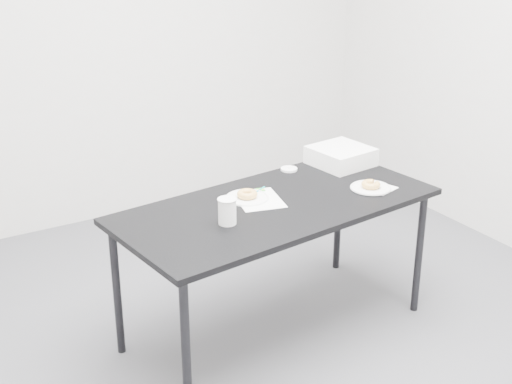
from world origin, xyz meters
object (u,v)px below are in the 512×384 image
pen (258,191)px  plate_near (371,188)px  plate_far (247,198)px  coffee_cup (227,211)px  table (276,213)px  donut_near (371,184)px  donut_far (247,194)px  scorecard (259,199)px  bakery_box (341,156)px

pen → plate_near: (0.51, -0.26, -0.00)m
plate_far → coffee_cup: size_ratio=1.75×
table → plate_near: (0.51, -0.09, 0.06)m
pen → plate_far: 0.10m
donut_near → coffee_cup: size_ratio=0.79×
plate_near → coffee_cup: coffee_cup is taller
table → coffee_cup: size_ratio=13.34×
donut_near → donut_far: size_ratio=0.96×
scorecard → donut_near: size_ratio=2.75×
donut_far → coffee_cup: bearing=-137.1°
coffee_cup → plate_near: bearing=-0.3°
table → donut_far: 0.17m
pen → donut_near: 0.57m
table → donut_near: (0.51, -0.09, 0.08)m
donut_near → coffee_cup: coffee_cup is taller
plate_far → donut_near: bearing=-19.6°
scorecard → plate_near: 0.59m
plate_near → bakery_box: (0.09, 0.37, 0.04)m
donut_near → donut_far: donut_near is taller
table → plate_far: 0.16m
scorecard → plate_near: plate_near is taller
pen → donut_near: donut_near is taller
donut_far → bakery_box: bearing=12.8°
donut_near → plate_far: (-0.60, 0.21, -0.02)m
pen → plate_near: pen is taller
donut_near → donut_far: 0.64m
scorecard → donut_far: donut_far is taller
pen → donut_far: donut_far is taller
table → bakery_box: bakery_box is taller
plate_far → donut_far: donut_far is taller
table → plate_far: bearing=120.6°
table → pen: (-0.00, 0.17, 0.06)m
plate_near → pen: bearing=153.2°
scorecard → donut_far: (-0.04, 0.04, 0.02)m
plate_near → scorecard: bearing=163.0°
bakery_box → donut_near: bearing=-110.5°
scorecard → coffee_cup: (-0.27, -0.17, 0.06)m
coffee_cup → bakery_box: bearing=21.8°
plate_far → coffee_cup: bearing=-137.1°
donut_near → plate_far: 0.64m
pen → donut_far: (-0.09, -0.04, 0.02)m
table → donut_near: 0.52m
table → donut_far: donut_far is taller
donut_far → bakery_box: bakery_box is taller
donut_far → coffee_cup: size_ratio=0.82×
bakery_box → plate_far: bearing=-173.8°
plate_near → coffee_cup: 0.83m
donut_near → coffee_cup: (-0.83, 0.00, 0.04)m
scorecard → plate_near: size_ratio=1.29×
scorecard → bakery_box: size_ratio=0.91×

